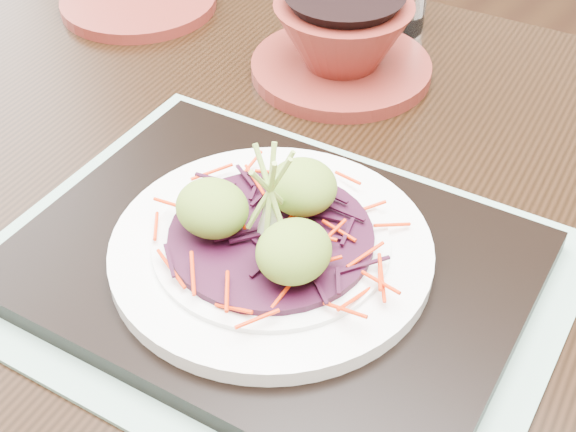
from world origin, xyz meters
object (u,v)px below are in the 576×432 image
Objects in this scene: dining_table at (307,296)px; white_plate at (271,248)px; terracotta_side_plate at (139,2)px; terracotta_bowl_set at (342,44)px; serving_tray at (272,264)px.

white_plate is at bearing -83.00° from dining_table.
terracotta_side_plate is at bearing 147.74° from white_plate.
white_plate is at bearing -65.35° from terracotta_bowl_set.
white_plate is 0.47m from terracotta_side_plate.
serving_tray is 0.02m from white_plate.
dining_table is 0.26m from terracotta_bowl_set.
terracotta_bowl_set reaches higher than serving_tray.
terracotta_side_plate is (-0.39, 0.25, -0.02)m from white_plate.
serving_tray is 2.03× the size of terracotta_side_plate.
dining_table is at bearing 105.72° from white_plate.
serving_tray is at bearing -83.00° from dining_table.
terracotta_bowl_set is (-0.12, 0.27, 0.01)m from white_plate.
dining_table is 7.41× the size of terracotta_side_plate.
terracotta_bowl_set is (0.27, 0.02, 0.03)m from terracotta_side_plate.
white_plate is at bearing -7.18° from serving_tray.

